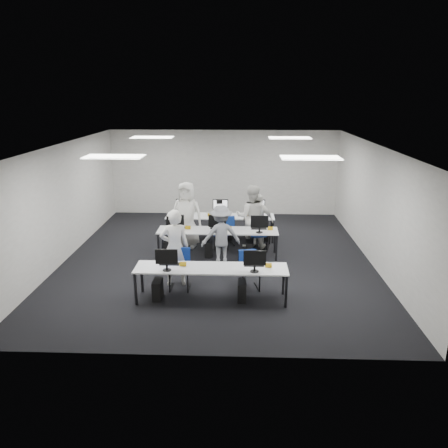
{
  "coord_description": "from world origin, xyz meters",
  "views": [
    {
      "loc": [
        0.6,
        -10.86,
        4.25
      ],
      "look_at": [
        0.18,
        -0.13,
        1.0
      ],
      "focal_mm": 35.0,
      "sensor_mm": 36.0,
      "label": 1
    }
  ],
  "objects_px": {
    "chair_6": "(226,235)",
    "chair_7": "(262,238)",
    "desk_mid": "(218,232)",
    "chair_3": "(221,239)",
    "chair_2": "(175,238)",
    "chair_1": "(249,277)",
    "student_0": "(175,248)",
    "chair_0": "(180,276)",
    "student_1": "(251,217)",
    "photographer": "(221,235)",
    "chair_5": "(177,237)",
    "chair_4": "(258,240)",
    "student_2": "(187,215)",
    "desk_front": "(211,270)",
    "student_3": "(258,220)"
  },
  "relations": [
    {
      "from": "desk_mid",
      "to": "student_3",
      "type": "bearing_deg",
      "value": 38.98
    },
    {
      "from": "chair_5",
      "to": "chair_7",
      "type": "relative_size",
      "value": 0.95
    },
    {
      "from": "chair_2",
      "to": "chair_5",
      "type": "bearing_deg",
      "value": 56.91
    },
    {
      "from": "desk_front",
      "to": "chair_3",
      "type": "xyz_separation_m",
      "value": [
        0.05,
        3.22,
        -0.42
      ]
    },
    {
      "from": "chair_7",
      "to": "student_0",
      "type": "xyz_separation_m",
      "value": [
        -2.08,
        -2.58,
        0.61
      ]
    },
    {
      "from": "chair_4",
      "to": "chair_6",
      "type": "xyz_separation_m",
      "value": [
        -0.91,
        0.43,
        0.0
      ]
    },
    {
      "from": "chair_3",
      "to": "student_0",
      "type": "distance_m",
      "value": 2.72
    },
    {
      "from": "chair_0",
      "to": "chair_6",
      "type": "relative_size",
      "value": 1.02
    },
    {
      "from": "photographer",
      "to": "chair_6",
      "type": "bearing_deg",
      "value": -106.91
    },
    {
      "from": "desk_front",
      "to": "chair_7",
      "type": "xyz_separation_m",
      "value": [
        1.21,
        3.33,
        -0.4
      ]
    },
    {
      "from": "student_0",
      "to": "photographer",
      "type": "distance_m",
      "value": 1.6
    },
    {
      "from": "chair_0",
      "to": "student_1",
      "type": "bearing_deg",
      "value": 60.76
    },
    {
      "from": "student_2",
      "to": "chair_1",
      "type": "bearing_deg",
      "value": -47.88
    },
    {
      "from": "chair_6",
      "to": "chair_7",
      "type": "height_order",
      "value": "same"
    },
    {
      "from": "chair_4",
      "to": "student_1",
      "type": "bearing_deg",
      "value": 115.99
    },
    {
      "from": "student_3",
      "to": "photographer",
      "type": "height_order",
      "value": "photographer"
    },
    {
      "from": "chair_1",
      "to": "student_0",
      "type": "distance_m",
      "value": 1.8
    },
    {
      "from": "desk_front",
      "to": "chair_2",
      "type": "xyz_separation_m",
      "value": [
        -1.27,
        3.26,
        -0.42
      ]
    },
    {
      "from": "chair_3",
      "to": "student_3",
      "type": "xyz_separation_m",
      "value": [
        1.06,
        0.28,
        0.49
      ]
    },
    {
      "from": "chair_5",
      "to": "chair_6",
      "type": "relative_size",
      "value": 0.95
    },
    {
      "from": "desk_mid",
      "to": "chair_2",
      "type": "relative_size",
      "value": 3.93
    },
    {
      "from": "desk_mid",
      "to": "student_3",
      "type": "distance_m",
      "value": 1.43
    },
    {
      "from": "chair_4",
      "to": "photographer",
      "type": "bearing_deg",
      "value": -144.79
    },
    {
      "from": "student_0",
      "to": "student_2",
      "type": "relative_size",
      "value": 0.95
    },
    {
      "from": "student_0",
      "to": "chair_1",
      "type": "bearing_deg",
      "value": 162.72
    },
    {
      "from": "chair_4",
      "to": "student_1",
      "type": "xyz_separation_m",
      "value": [
        -0.18,
        0.22,
        0.62
      ]
    },
    {
      "from": "chair_4",
      "to": "desk_front",
      "type": "bearing_deg",
      "value": -122.84
    },
    {
      "from": "student_1",
      "to": "photographer",
      "type": "xyz_separation_m",
      "value": [
        -0.8,
        -1.34,
        -0.12
      ]
    },
    {
      "from": "chair_3",
      "to": "chair_6",
      "type": "xyz_separation_m",
      "value": [
        0.13,
        0.32,
        0.02
      ]
    },
    {
      "from": "chair_7",
      "to": "chair_2",
      "type": "bearing_deg",
      "value": -166.65
    },
    {
      "from": "student_1",
      "to": "student_0",
      "type": "bearing_deg",
      "value": 57.97
    },
    {
      "from": "chair_1",
      "to": "chair_6",
      "type": "distance_m",
      "value": 3.03
    },
    {
      "from": "desk_mid",
      "to": "photographer",
      "type": "relative_size",
      "value": 2.05
    },
    {
      "from": "student_2",
      "to": "student_3",
      "type": "xyz_separation_m",
      "value": [
        2.02,
        0.16,
        -0.18
      ]
    },
    {
      "from": "student_3",
      "to": "desk_front",
      "type": "bearing_deg",
      "value": -88.42
    },
    {
      "from": "desk_front",
      "to": "student_0",
      "type": "bearing_deg",
      "value": 139.46
    },
    {
      "from": "chair_1",
      "to": "photographer",
      "type": "distance_m",
      "value": 1.66
    },
    {
      "from": "chair_3",
      "to": "chair_6",
      "type": "relative_size",
      "value": 0.93
    },
    {
      "from": "chair_4",
      "to": "student_3",
      "type": "xyz_separation_m",
      "value": [
        0.02,
        0.38,
        0.47
      ]
    },
    {
      "from": "chair_4",
      "to": "chair_0",
      "type": "bearing_deg",
      "value": -138.82
    },
    {
      "from": "student_0",
      "to": "student_2",
      "type": "xyz_separation_m",
      "value": [
        -0.04,
        2.59,
        0.04
      ]
    },
    {
      "from": "chair_6",
      "to": "chair_2",
      "type": "bearing_deg",
      "value": 173.39
    },
    {
      "from": "chair_3",
      "to": "photographer",
      "type": "xyz_separation_m",
      "value": [
        0.07,
        -1.22,
        0.52
      ]
    },
    {
      "from": "chair_5",
      "to": "student_2",
      "type": "bearing_deg",
      "value": -19.38
    },
    {
      "from": "desk_mid",
      "to": "chair_7",
      "type": "xyz_separation_m",
      "value": [
        1.21,
        0.73,
        -0.4
      ]
    },
    {
      "from": "chair_0",
      "to": "student_1",
      "type": "relative_size",
      "value": 0.5
    },
    {
      "from": "desk_mid",
      "to": "chair_3",
      "type": "distance_m",
      "value": 0.75
    },
    {
      "from": "chair_7",
      "to": "photographer",
      "type": "relative_size",
      "value": 0.57
    },
    {
      "from": "chair_0",
      "to": "student_2",
      "type": "distance_m",
      "value": 2.89
    },
    {
      "from": "chair_6",
      "to": "photographer",
      "type": "xyz_separation_m",
      "value": [
        -0.07,
        -1.54,
        0.5
      ]
    }
  ]
}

